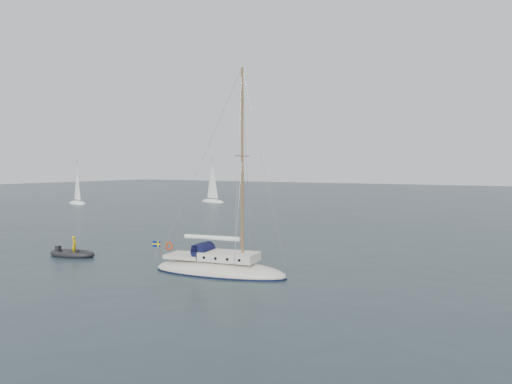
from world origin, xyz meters
The scene contains 6 objects.
ground centered at (0.00, 0.00, 0.00)m, with size 300.00×300.00×0.00m, color black.
sailboat centered at (-1.43, -1.86, 0.96)m, with size 8.94×2.68×12.72m.
dinghy centered at (-3.41, 0.99, 0.18)m, with size 2.92×1.32×0.42m.
rib centered at (-13.92, -2.37, 0.23)m, with size 3.60×1.63×1.48m.
distant_yacht_a centered at (-53.52, 31.12, 3.44)m, with size 6.07×3.24×8.04m.
distant_yacht_c centered at (-35.98, 45.93, 3.62)m, with size 6.39×3.41×8.46m.
Camera 1 is at (15.48, -26.27, 6.51)m, focal length 35.00 mm.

